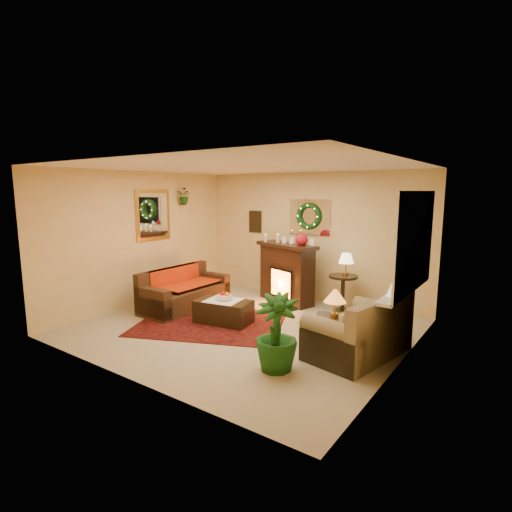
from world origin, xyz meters
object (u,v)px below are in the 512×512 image
Objects in this scene: loveseat at (358,325)px; end_table_square at (333,340)px; sofa at (185,286)px; coffee_table at (224,311)px; fireplace at (287,275)px; side_table_round at (343,295)px.

end_table_square is at bearing -109.23° from loveseat.
sofa is at bearing -172.03° from loveseat.
loveseat reaches higher than coffee_table.
sofa is 3.52m from loveseat.
fireplace is 0.83× the size of loveseat.
sofa is at bearing -149.11° from side_table_round.
fireplace is (1.36, 1.49, 0.12)m from sofa.
loveseat is 0.44m from end_table_square.
fireplace reaches higher than sofa.
coffee_table is (-0.20, -1.75, -0.34)m from fireplace.
loveseat is at bearing -3.84° from sofa.
end_table_square is (1.95, -2.05, -0.28)m from fireplace.
end_table_square is at bearing -28.75° from fireplace.
end_table_square is at bearing -10.10° from sofa.
side_table_round reaches higher than coffee_table.
side_table_round is 2.26m from coffee_table.
end_table_square is at bearing -17.65° from coffee_table.
fireplace is at bearing 133.52° from end_table_square.
fireplace reaches higher than end_table_square.
coffee_table is at bearing 171.90° from end_table_square.
side_table_round is at bearing 42.50° from coffee_table.
side_table_round is at bearing 30.40° from sofa.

